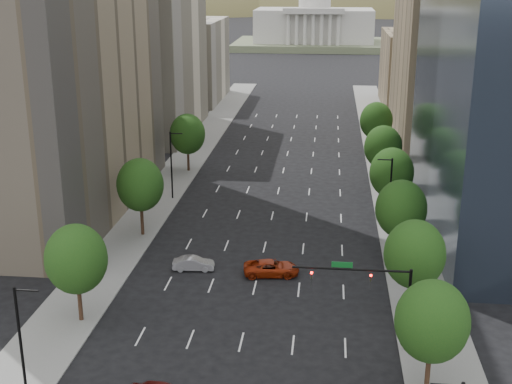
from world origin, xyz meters
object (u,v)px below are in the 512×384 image
(capitol, at_px, (314,25))
(car_silver, at_px, (194,264))
(traffic_signal, at_px, (377,290))
(car_red_far, at_px, (271,268))

(capitol, distance_m, car_silver, 206.59)
(traffic_signal, xyz_separation_m, car_red_far, (-9.20, 12.98, -4.42))
(traffic_signal, relative_size, car_red_far, 1.67)
(capitol, relative_size, car_silver, 14.47)
(car_silver, distance_m, car_red_far, 7.83)
(car_silver, height_order, car_red_far, car_red_far)
(traffic_signal, xyz_separation_m, capitol, (-10.53, 219.71, 3.40))
(traffic_signal, relative_size, capitol, 0.15)
(capitol, bearing_deg, car_silver, -91.80)
(traffic_signal, height_order, capitol, capitol)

